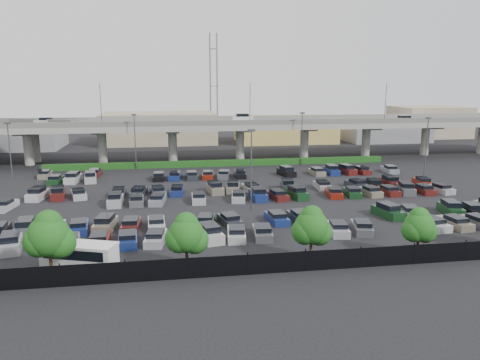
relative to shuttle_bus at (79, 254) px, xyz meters
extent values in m
plane|color=black|center=(18.25, 23.77, -1.15)|extent=(280.00, 280.00, 0.00)
cube|color=gray|center=(18.25, 55.77, 6.10)|extent=(150.00, 13.00, 1.10)
cube|color=#60605B|center=(18.25, 49.52, 7.15)|extent=(150.00, 0.50, 1.00)
cube|color=#60605B|center=(18.25, 62.02, 7.15)|extent=(150.00, 0.50, 1.00)
cylinder|color=gray|center=(-18.75, 55.77, 2.20)|extent=(1.80, 1.80, 6.70)
cube|color=#60605B|center=(-18.75, 55.77, 5.35)|extent=(2.60, 9.75, 0.50)
cylinder|color=gray|center=(-4.75, 55.77, 2.20)|extent=(1.80, 1.80, 6.70)
cube|color=#60605B|center=(-4.75, 55.77, 5.35)|extent=(2.60, 9.75, 0.50)
cylinder|color=gray|center=(9.25, 55.77, 2.20)|extent=(1.80, 1.80, 6.70)
cube|color=#60605B|center=(9.25, 55.77, 5.35)|extent=(2.60, 9.75, 0.50)
cylinder|color=gray|center=(23.25, 55.77, 2.20)|extent=(1.80, 1.80, 6.70)
cube|color=#60605B|center=(23.25, 55.77, 5.35)|extent=(2.60, 9.75, 0.50)
cylinder|color=gray|center=(37.25, 55.77, 2.20)|extent=(1.80, 1.80, 6.70)
cube|color=#60605B|center=(37.25, 55.77, 5.35)|extent=(2.60, 9.75, 0.50)
cylinder|color=gray|center=(51.25, 55.77, 2.20)|extent=(1.80, 1.80, 6.70)
cube|color=#60605B|center=(51.25, 55.77, 5.35)|extent=(2.60, 9.75, 0.50)
cylinder|color=gray|center=(65.25, 55.77, 2.20)|extent=(1.80, 1.80, 6.70)
cube|color=#60605B|center=(65.25, 55.77, 5.35)|extent=(2.60, 9.75, 0.50)
cube|color=silver|center=(-15.75, 58.77, 7.06)|extent=(4.40, 1.82, 0.82)
cube|color=black|center=(-15.75, 58.77, 7.69)|extent=(2.30, 1.60, 0.50)
cube|color=silver|center=(24.25, 58.77, 7.17)|extent=(4.40, 1.82, 1.05)
cube|color=black|center=(24.25, 58.77, 7.99)|extent=(2.60, 1.60, 0.65)
cube|color=gray|center=(58.25, 52.77, 7.06)|extent=(4.40, 1.82, 0.82)
cube|color=black|center=(58.25, 52.77, 7.69)|extent=(2.30, 1.60, 0.50)
cylinder|color=#46464B|center=(-3.75, 49.67, 10.65)|extent=(0.14, 0.14, 8.00)
cylinder|color=#46464B|center=(24.25, 49.67, 10.65)|extent=(0.14, 0.14, 8.00)
cylinder|color=#46464B|center=(52.25, 49.67, 10.65)|extent=(0.14, 0.14, 8.00)
cylinder|color=gray|center=(-18.35, 59.59, 2.20)|extent=(1.60, 1.60, 6.70)
cube|color=#193F12|center=(18.25, 48.77, -0.60)|extent=(66.00, 1.60, 1.10)
cube|color=black|center=(18.25, -4.23, -0.25)|extent=(70.00, 0.06, 1.80)
cylinder|color=black|center=(-0.75, -4.23, -0.15)|extent=(0.10, 0.10, 2.00)
cylinder|color=black|center=(4.25, -4.23, -0.15)|extent=(0.10, 0.10, 2.00)
cylinder|color=black|center=(9.25, -4.23, -0.15)|extent=(0.10, 0.10, 2.00)
cylinder|color=black|center=(14.25, -4.23, -0.15)|extent=(0.10, 0.10, 2.00)
cylinder|color=black|center=(19.25, -4.23, -0.15)|extent=(0.10, 0.10, 2.00)
cylinder|color=black|center=(24.25, -4.23, -0.15)|extent=(0.10, 0.10, 2.00)
cylinder|color=black|center=(29.25, -4.23, -0.15)|extent=(0.10, 0.10, 2.00)
cylinder|color=black|center=(34.25, -4.23, -0.15)|extent=(0.10, 0.10, 2.00)
cylinder|color=#332316|center=(-1.75, -2.68, -0.06)|extent=(0.26, 0.26, 2.18)
sphere|color=#174C14|center=(-1.75, -2.68, 2.61)|extent=(3.39, 3.39, 3.39)
sphere|color=#174C14|center=(-0.97, -2.58, 2.00)|extent=(2.67, 2.67, 2.67)
sphere|color=#174C14|center=(-2.42, -2.76, 2.24)|extent=(2.67, 2.67, 2.67)
sphere|color=#174C14|center=(-1.71, -2.56, 3.58)|extent=(2.30, 2.30, 2.30)
cylinder|color=#332316|center=(9.25, -2.90, -0.17)|extent=(0.26, 0.26, 1.96)
sphere|color=#174C14|center=(9.25, -2.90, 2.22)|extent=(3.04, 3.04, 3.04)
sphere|color=#174C14|center=(9.95, -2.80, 1.67)|extent=(2.39, 2.39, 2.39)
sphere|color=#174C14|center=(8.65, -2.98, 1.89)|extent=(2.39, 2.39, 2.39)
sphere|color=#174C14|center=(9.29, -2.78, 3.08)|extent=(2.06, 2.06, 2.06)
cylinder|color=#332316|center=(20.25, -2.61, -0.17)|extent=(0.26, 0.26, 1.97)
sphere|color=#174C14|center=(20.25, -2.61, 2.24)|extent=(3.07, 3.07, 3.07)
sphere|color=#174C14|center=(20.96, -2.51, 1.69)|extent=(2.41, 2.41, 2.41)
sphere|color=#174C14|center=(19.64, -2.69, 1.91)|extent=(2.41, 2.41, 2.41)
sphere|color=#174C14|center=(20.29, -2.49, 3.12)|extent=(2.08, 2.08, 2.08)
cylinder|color=#332316|center=(30.25, -3.04, -0.25)|extent=(0.26, 0.26, 1.80)
sphere|color=#174C14|center=(30.25, -3.04, 1.94)|extent=(2.79, 2.79, 2.79)
sphere|color=#174C14|center=(30.89, -2.94, 1.44)|extent=(2.19, 2.19, 2.19)
sphere|color=#174C14|center=(29.70, -3.12, 1.64)|extent=(2.19, 2.19, 2.19)
sphere|color=#174C14|center=(30.29, -2.92, 2.74)|extent=(1.89, 1.89, 1.89)
cube|color=silver|center=(0.00, 0.00, -0.21)|extent=(6.85, 4.22, 1.89)
cube|color=black|center=(0.00, 0.00, 0.25)|extent=(6.01, 3.97, 0.86)
cube|color=silver|center=(0.00, 0.00, 0.85)|extent=(6.96, 4.34, 0.23)
cube|color=#AFAFB4|center=(-7.25, 5.27, -0.63)|extent=(2.68, 4.68, 1.05)
cube|color=black|center=(-7.25, 5.27, 0.19)|extent=(2.10, 2.87, 0.65)
cube|color=#53555A|center=(-1.75, 5.27, -0.74)|extent=(2.60, 4.66, 0.82)
cube|color=black|center=(-1.75, 5.08, -0.11)|extent=(2.00, 2.56, 0.50)
cube|color=maroon|center=(1.00, 5.27, -0.74)|extent=(1.92, 4.44, 0.82)
cube|color=black|center=(1.00, 5.07, -0.11)|extent=(1.65, 2.33, 0.50)
cube|color=navy|center=(3.75, 5.27, -0.74)|extent=(2.10, 4.51, 0.82)
cube|color=black|center=(3.75, 5.07, -0.11)|extent=(1.74, 2.40, 0.50)
cube|color=#AFAFB4|center=(6.50, 5.27, -0.74)|extent=(2.37, 4.60, 0.82)
cube|color=black|center=(6.50, 5.08, -0.11)|extent=(1.89, 2.49, 0.50)
cube|color=silver|center=(12.00, 5.27, -0.63)|extent=(2.69, 4.68, 1.05)
cube|color=black|center=(12.00, 5.27, 0.19)|extent=(2.11, 2.88, 0.65)
cube|color=silver|center=(14.75, 5.27, -0.74)|extent=(2.34, 4.59, 0.82)
cube|color=black|center=(14.75, 5.08, -0.11)|extent=(1.87, 2.48, 0.50)
cube|color=#53555A|center=(17.50, 5.27, -0.74)|extent=(2.25, 4.56, 0.82)
cube|color=black|center=(17.50, 5.08, -0.11)|extent=(1.82, 2.45, 0.50)
cube|color=#AFAFB4|center=(25.75, 5.27, -0.74)|extent=(2.42, 4.61, 0.82)
cube|color=black|center=(25.75, 5.08, -0.11)|extent=(1.91, 2.50, 0.50)
cube|color=#53555A|center=(28.50, 5.27, -0.74)|extent=(2.77, 4.70, 0.82)
cube|color=black|center=(28.50, 5.08, -0.11)|extent=(2.08, 2.60, 0.50)
cube|color=silver|center=(36.75, 5.27, -0.74)|extent=(2.58, 4.66, 0.82)
cube|color=black|center=(36.75, 5.08, -0.11)|extent=(1.99, 2.55, 0.50)
cube|color=gray|center=(39.50, 5.27, -0.74)|extent=(2.27, 4.57, 0.82)
cube|color=black|center=(39.50, 5.08, -0.11)|extent=(1.83, 2.45, 0.50)
cube|color=#53555A|center=(42.25, 5.27, -0.74)|extent=(2.41, 4.61, 0.82)
cube|color=black|center=(42.25, 5.08, -0.11)|extent=(1.90, 2.50, 0.50)
cube|color=#53555A|center=(-7.25, 10.27, -0.63)|extent=(2.22, 4.55, 1.05)
cube|color=black|center=(-7.25, 10.27, 0.19)|extent=(1.84, 2.74, 0.65)
cube|color=silver|center=(-4.50, 10.27, -0.74)|extent=(1.93, 4.45, 0.82)
cube|color=black|center=(-4.50, 10.07, -0.11)|extent=(1.66, 2.34, 0.50)
cube|color=navy|center=(-1.75, 10.27, -0.74)|extent=(2.30, 4.58, 0.82)
cube|color=black|center=(-1.75, 10.08, -0.11)|extent=(1.85, 2.47, 0.50)
cube|color=gray|center=(1.00, 10.27, -0.63)|extent=(2.48, 4.63, 1.05)
cube|color=black|center=(1.00, 10.27, 0.19)|extent=(1.99, 2.82, 0.65)
cube|color=#551916|center=(3.75, 10.27, -0.74)|extent=(2.09, 4.51, 0.82)
cube|color=black|center=(3.75, 10.07, -0.11)|extent=(1.74, 2.40, 0.50)
cube|color=silver|center=(6.50, 10.27, -0.74)|extent=(1.98, 4.46, 0.82)
cube|color=black|center=(6.50, 10.07, -0.11)|extent=(1.69, 2.36, 0.50)
cube|color=#163D1D|center=(12.00, 10.27, -0.74)|extent=(2.64, 4.67, 0.82)
cube|color=black|center=(12.00, 10.08, -0.11)|extent=(2.02, 2.57, 0.50)
cube|color=#272C33|center=(14.75, 10.27, -0.74)|extent=(2.61, 4.66, 0.82)
cube|color=black|center=(14.75, 10.08, -0.11)|extent=(2.00, 2.56, 0.50)
cube|color=navy|center=(20.25, 10.27, -0.74)|extent=(2.20, 4.54, 0.82)
cube|color=black|center=(20.25, 10.08, -0.11)|extent=(1.80, 2.43, 0.50)
cube|color=#272C33|center=(23.00, 10.27, -0.74)|extent=(2.27, 4.57, 0.82)
cube|color=black|center=(23.00, 10.08, -0.11)|extent=(1.83, 2.46, 0.50)
cube|color=#163D1D|center=(34.00, 10.27, -0.63)|extent=(2.62, 4.67, 1.05)
cube|color=black|center=(34.00, 10.27, 0.19)|extent=(2.07, 2.86, 0.65)
cube|color=#53555A|center=(36.75, 10.27, -0.74)|extent=(2.65, 4.67, 0.82)
cube|color=black|center=(36.75, 10.08, -0.11)|extent=(2.02, 2.57, 0.50)
cube|color=#163D1D|center=(42.25, 10.27, -0.63)|extent=(2.59, 4.66, 1.05)
cube|color=black|center=(42.25, 10.27, 0.19)|extent=(2.05, 2.85, 0.65)
cube|color=black|center=(45.00, 10.27, -0.74)|extent=(2.49, 4.63, 0.82)
cube|color=black|center=(45.00, 10.08, -0.11)|extent=(1.95, 2.52, 0.50)
cube|color=#AFAFB4|center=(-12.75, 21.27, -0.74)|extent=(2.43, 4.61, 0.82)
cube|color=black|center=(-12.75, 21.08, -0.11)|extent=(1.91, 2.50, 0.50)
cube|color=#AFAFB4|center=(1.00, 21.27, -0.63)|extent=(1.85, 4.41, 1.05)
cube|color=black|center=(1.00, 21.27, 0.19)|extent=(1.62, 2.61, 0.65)
cube|color=#53555A|center=(3.75, 21.27, -0.74)|extent=(2.01, 4.48, 0.82)
cube|color=black|center=(3.75, 21.07, -0.11)|extent=(1.70, 2.37, 0.50)
cube|color=gray|center=(6.50, 21.27, -0.74)|extent=(2.41, 4.61, 0.82)
cube|color=black|center=(6.50, 21.08, -0.11)|extent=(1.90, 2.50, 0.50)
cube|color=#AFAFB4|center=(12.00, 21.27, -0.74)|extent=(1.98, 4.46, 0.82)
cube|color=black|center=(12.00, 21.07, -0.11)|extent=(1.68, 2.36, 0.50)
cube|color=#AFAFB4|center=(17.50, 21.27, -0.74)|extent=(2.50, 4.63, 0.82)
cube|color=black|center=(17.50, 21.08, -0.11)|extent=(1.95, 2.53, 0.50)
cube|color=navy|center=(20.25, 21.27, -0.63)|extent=(2.00, 4.47, 1.05)
cube|color=black|center=(20.25, 21.27, 0.19)|extent=(1.71, 2.67, 0.65)
cube|color=#551916|center=(23.00, 21.27, -0.74)|extent=(2.60, 4.66, 0.82)
cube|color=black|center=(23.00, 21.08, -0.11)|extent=(2.00, 2.56, 0.50)
cube|color=#163D1D|center=(25.75, 21.27, -0.63)|extent=(2.63, 4.67, 1.05)
cube|color=black|center=(25.75, 21.27, 0.19)|extent=(2.07, 2.86, 0.65)
cube|color=maroon|center=(31.25, 21.27, -0.74)|extent=(2.43, 4.61, 0.82)
cube|color=black|center=(31.25, 21.08, -0.11)|extent=(1.91, 2.51, 0.50)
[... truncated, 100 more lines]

